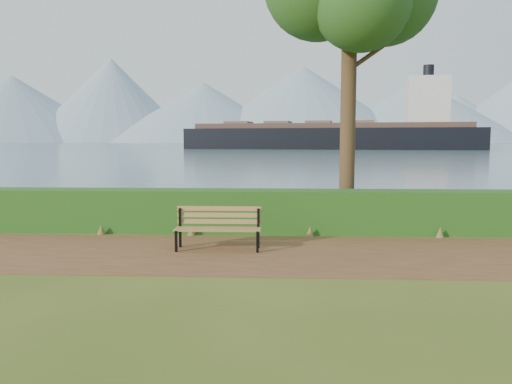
{
  "coord_description": "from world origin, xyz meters",
  "views": [
    {
      "loc": [
        0.89,
        -9.11,
        2.18
      ],
      "look_at": [
        0.42,
        1.2,
        1.1
      ],
      "focal_mm": 35.0,
      "sensor_mm": 36.0,
      "label": 1
    }
  ],
  "objects": [
    {
      "name": "ground",
      "position": [
        0.0,
        0.0,
        0.0
      ],
      "size": [
        140.0,
        140.0,
        0.0
      ],
      "primitive_type": "plane",
      "color": "#3A5017",
      "rests_on": "ground"
    },
    {
      "name": "path",
      "position": [
        0.0,
        0.3,
        0.01
      ],
      "size": [
        40.0,
        3.4,
        0.01
      ],
      "primitive_type": "cube",
      "color": "#53321C",
      "rests_on": "ground"
    },
    {
      "name": "hedge",
      "position": [
        0.0,
        2.6,
        0.5
      ],
      "size": [
        32.0,
        0.85,
        1.0
      ],
      "primitive_type": "cube",
      "color": "#194D16",
      "rests_on": "ground"
    },
    {
      "name": "water",
      "position": [
        0.0,
        260.0,
        0.01
      ],
      "size": [
        700.0,
        510.0,
        0.0
      ],
      "primitive_type": "cube",
      "color": "#435F6D",
      "rests_on": "ground"
    },
    {
      "name": "mountains",
      "position": [
        -9.17,
        406.05,
        27.7
      ],
      "size": [
        585.0,
        190.0,
        70.0
      ],
      "color": "#7A91A2",
      "rests_on": "ground"
    },
    {
      "name": "bench",
      "position": [
        -0.31,
        0.65,
        0.49
      ],
      "size": [
        1.7,
        0.51,
        0.85
      ],
      "rotation": [
        0.0,
        0.0,
        0.0
      ],
      "color": "black",
      "rests_on": "ground"
    },
    {
      "name": "cargo_ship",
      "position": [
        14.48,
        105.09,
        2.99
      ],
      "size": [
        66.84,
        21.48,
        20.05
      ],
      "rotation": [
        0.0,
        0.0,
        -0.17
      ],
      "color": "black",
      "rests_on": "ground"
    }
  ]
}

